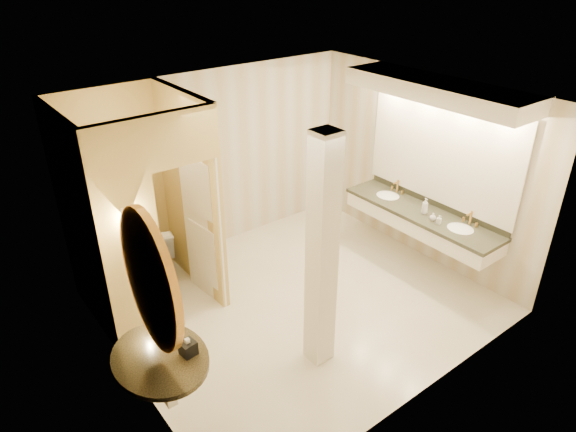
% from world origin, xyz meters
% --- Properties ---
extents(floor, '(4.50, 4.50, 0.00)m').
position_xyz_m(floor, '(0.00, 0.00, 0.00)').
color(floor, white).
rests_on(floor, ground).
extents(ceiling, '(4.50, 4.50, 0.00)m').
position_xyz_m(ceiling, '(0.00, 0.00, 2.70)').
color(ceiling, white).
rests_on(ceiling, wall_back).
extents(wall_back, '(4.50, 0.02, 2.70)m').
position_xyz_m(wall_back, '(0.00, 2.00, 1.35)').
color(wall_back, beige).
rests_on(wall_back, floor).
extents(wall_front, '(4.50, 0.02, 2.70)m').
position_xyz_m(wall_front, '(0.00, -2.00, 1.35)').
color(wall_front, beige).
rests_on(wall_front, floor).
extents(wall_left, '(0.02, 4.00, 2.70)m').
position_xyz_m(wall_left, '(-2.25, 0.00, 1.35)').
color(wall_left, beige).
rests_on(wall_left, floor).
extents(wall_right, '(0.02, 4.00, 2.70)m').
position_xyz_m(wall_right, '(2.25, 0.00, 1.35)').
color(wall_right, beige).
rests_on(wall_right, floor).
extents(toilet_closet, '(1.50, 1.55, 2.70)m').
position_xyz_m(toilet_closet, '(-1.11, 0.97, 1.39)').
color(toilet_closet, '#C9BC69').
rests_on(toilet_closet, floor).
extents(wall_sconce, '(0.14, 0.14, 0.42)m').
position_xyz_m(wall_sconce, '(-1.93, 0.43, 1.73)').
color(wall_sconce, '#C38D3E').
rests_on(wall_sconce, toilet_closet).
extents(vanity, '(0.75, 2.56, 2.09)m').
position_xyz_m(vanity, '(1.98, -0.33, 1.63)').
color(vanity, white).
rests_on(vanity, floor).
extents(console_shelf, '(1.05, 1.05, 1.97)m').
position_xyz_m(console_shelf, '(-2.21, -0.75, 1.35)').
color(console_shelf, black).
rests_on(console_shelf, floor).
extents(pillar, '(0.25, 0.25, 2.70)m').
position_xyz_m(pillar, '(-0.45, -0.92, 1.35)').
color(pillar, white).
rests_on(pillar, floor).
extents(tissue_box, '(0.15, 0.15, 0.13)m').
position_xyz_m(tissue_box, '(-2.00, -0.88, 0.94)').
color(tissue_box, black).
rests_on(tissue_box, console_shelf).
extents(toilet, '(0.61, 0.86, 0.79)m').
position_xyz_m(toilet, '(-1.19, 1.75, 0.40)').
color(toilet, white).
rests_on(toilet, floor).
extents(soap_bottle_a, '(0.07, 0.07, 0.12)m').
position_xyz_m(soap_bottle_a, '(1.83, -0.71, 0.94)').
color(soap_bottle_a, beige).
rests_on(soap_bottle_a, vanity).
extents(soap_bottle_b, '(0.10, 0.10, 0.11)m').
position_xyz_m(soap_bottle_b, '(1.84, -0.60, 0.93)').
color(soap_bottle_b, silver).
rests_on(soap_bottle_b, vanity).
extents(soap_bottle_c, '(0.11, 0.11, 0.23)m').
position_xyz_m(soap_bottle_c, '(1.92, -0.39, 0.99)').
color(soap_bottle_c, '#C6B28C').
rests_on(soap_bottle_c, vanity).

